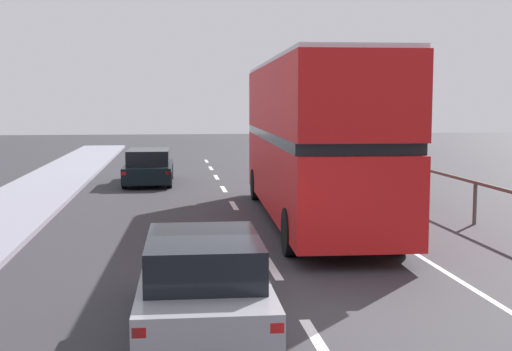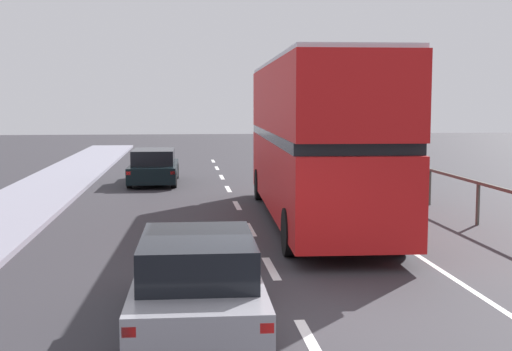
{
  "view_description": "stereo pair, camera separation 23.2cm",
  "coord_description": "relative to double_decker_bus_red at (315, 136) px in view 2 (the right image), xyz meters",
  "views": [
    {
      "loc": [
        -1.9,
        -9.55,
        3.16
      ],
      "look_at": [
        -0.1,
        4.9,
        1.61
      ],
      "focal_mm": 48.1,
      "sensor_mm": 36.0,
      "label": 1
    },
    {
      "loc": [
        -1.67,
        -9.58,
        3.16
      ],
      "look_at": [
        -0.1,
        4.9,
        1.61
      ],
      "focal_mm": 48.1,
      "sensor_mm": 36.0,
      "label": 2
    }
  ],
  "objects": [
    {
      "name": "ground_plane",
      "position": [
        -1.81,
        -8.21,
        -2.32
      ],
      "size": [
        75.79,
        120.0,
        0.1
      ],
      "primitive_type": "cube",
      "color": "#302E33"
    },
    {
      "name": "double_decker_bus_red",
      "position": [
        0.0,
        0.0,
        0.0
      ],
      "size": [
        2.9,
        11.39,
        4.24
      ],
      "rotation": [
        0.0,
        0.0,
        -0.04
      ],
      "color": "red",
      "rests_on": "ground"
    },
    {
      "name": "bridge_side_railing",
      "position": [
        4.12,
        0.79,
        -1.36
      ],
      "size": [
        0.1,
        42.0,
        1.14
      ],
      "color": "#4D5149",
      "rests_on": "ground"
    },
    {
      "name": "lane_paint_markings",
      "position": [
        0.2,
        0.14,
        -2.27
      ],
      "size": [
        3.31,
        46.0,
        0.01
      ],
      "color": "silver",
      "rests_on": "ground"
    },
    {
      "name": "sedan_car_ahead",
      "position": [
        -4.59,
        9.29,
        -1.63
      ],
      "size": [
        1.9,
        4.61,
        1.35
      ],
      "rotation": [
        0.0,
        0.0,
        -0.02
      ],
      "color": "black",
      "rests_on": "ground"
    },
    {
      "name": "hatchback_car_near",
      "position": [
        -3.29,
        -8.37,
        -1.63
      ],
      "size": [
        1.84,
        4.14,
        1.34
      ],
      "rotation": [
        0.0,
        0.0,
        -0.02
      ],
      "color": "#91919A",
      "rests_on": "ground"
    }
  ]
}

